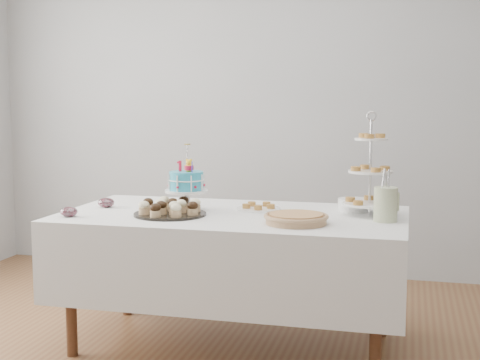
% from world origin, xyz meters
% --- Properties ---
extents(walls, '(5.04, 4.04, 2.70)m').
position_xyz_m(walls, '(0.00, 0.00, 1.35)').
color(walls, '#989B9D').
rests_on(walls, floor).
extents(table, '(1.92, 1.02, 0.77)m').
position_xyz_m(table, '(0.00, 0.30, 0.54)').
color(table, silver).
rests_on(table, floor).
extents(birthday_cake, '(0.25, 0.25, 0.38)m').
position_xyz_m(birthday_cake, '(-0.29, 0.35, 0.87)').
color(birthday_cake, white).
rests_on(birthday_cake, table).
extents(cupcake_tray, '(0.40, 0.40, 0.09)m').
position_xyz_m(cupcake_tray, '(-0.32, 0.16, 0.81)').
color(cupcake_tray, black).
rests_on(cupcake_tray, table).
extents(pie, '(0.33, 0.33, 0.05)m').
position_xyz_m(pie, '(0.40, 0.08, 0.80)').
color(pie, tan).
rests_on(pie, table).
extents(tiered_stand, '(0.30, 0.30, 0.57)m').
position_xyz_m(tiered_stand, '(0.75, 0.43, 1.01)').
color(tiered_stand, silver).
rests_on(tiered_stand, table).
extents(plate_stack, '(0.18, 0.18, 0.07)m').
position_xyz_m(plate_stack, '(0.65, 0.56, 0.80)').
color(plate_stack, white).
rests_on(plate_stack, table).
extents(pastry_plate, '(0.25, 0.25, 0.04)m').
position_xyz_m(pastry_plate, '(0.12, 0.45, 0.79)').
color(pastry_plate, white).
rests_on(pastry_plate, table).
extents(jam_bowl_a, '(0.09, 0.09, 0.06)m').
position_xyz_m(jam_bowl_a, '(-0.84, -0.02, 0.80)').
color(jam_bowl_a, silver).
rests_on(jam_bowl_a, table).
extents(jam_bowl_b, '(0.10, 0.10, 0.06)m').
position_xyz_m(jam_bowl_b, '(-0.78, 0.32, 0.80)').
color(jam_bowl_b, silver).
rests_on(jam_bowl_b, table).
extents(utensil_pitcher, '(0.13, 0.12, 0.28)m').
position_xyz_m(utensil_pitcher, '(0.84, 0.26, 0.87)').
color(utensil_pitcher, silver).
rests_on(utensil_pitcher, table).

